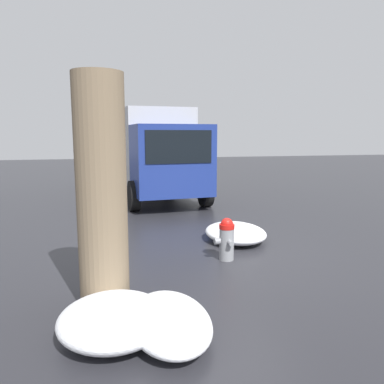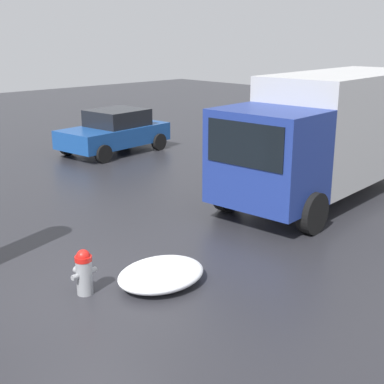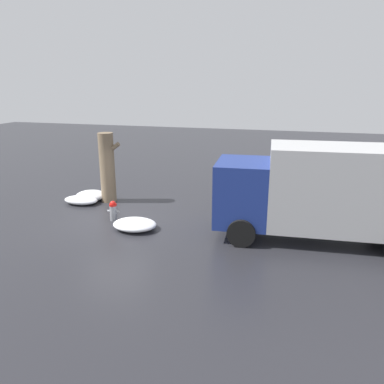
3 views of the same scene
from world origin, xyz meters
TOP-DOWN VIEW (x-y plane):
  - ground_plane at (0.00, 0.00)m, footprint 60.00×60.00m
  - fire_hydrant at (-0.00, 0.00)m, footprint 0.47×0.37m
  - tree_trunk at (-1.31, 2.14)m, footprint 0.97×0.64m
  - delivery_truck at (7.57, 0.32)m, footprint 7.15×2.93m
  - snow_pile_by_hydrant at (1.13, -0.58)m, footprint 1.57×1.25m
  - snow_pile_curbside at (-2.29, 1.45)m, footprint 1.50×0.91m
  - snow_pile_by_tree at (-2.17, 2.05)m, footprint 1.30×1.24m

SIDE VIEW (x-z plane):
  - ground_plane at x=0.00m, z-range 0.00..0.00m
  - snow_pile_curbside at x=-2.29m, z-range 0.00..0.33m
  - snow_pile_by_hydrant at x=1.13m, z-range 0.00..0.35m
  - snow_pile_by_tree at x=-2.17m, z-range 0.00..0.41m
  - fire_hydrant at x=0.00m, z-range 0.01..0.78m
  - tree_trunk at x=-1.31m, z-range 0.02..3.00m
  - delivery_truck at x=7.57m, z-range 0.14..3.24m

